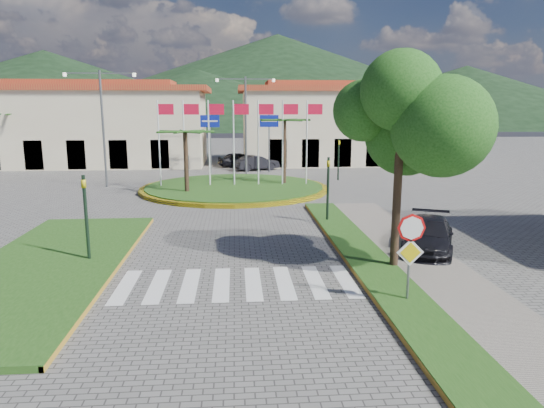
{
  "coord_description": "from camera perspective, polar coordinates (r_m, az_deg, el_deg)",
  "views": [
    {
      "loc": [
        0.09,
        -10.65,
        5.49
      ],
      "look_at": [
        1.51,
        8.0,
        1.77
      ],
      "focal_mm": 32.0,
      "sensor_mm": 36.0,
      "label": 1
    }
  ],
  "objects": [
    {
      "name": "roundabout_island",
      "position": [
        33.08,
        -4.44,
        1.96
      ],
      "size": [
        12.7,
        12.7,
        6.0
      ],
      "color": "yellow",
      "rests_on": "ground"
    },
    {
      "name": "traffic_light_right",
      "position": [
        23.34,
        6.6,
        2.42
      ],
      "size": [
        0.15,
        0.18,
        3.2
      ],
      "color": "black",
      "rests_on": "ground"
    },
    {
      "name": "hill_far_east",
      "position": [
        161.59,
        21.77,
        11.7
      ],
      "size": [
        120.0,
        120.0,
        18.0
      ],
      "primitive_type": "cone",
      "color": "black",
      "rests_on": "ground"
    },
    {
      "name": "street_lamp_west",
      "position": [
        35.83,
        -19.28,
        9.03
      ],
      "size": [
        4.8,
        0.16,
        8.0
      ],
      "color": "slate",
      "rests_on": "ground"
    },
    {
      "name": "direction_sign_east",
      "position": [
        41.76,
        -0.35,
        8.55
      ],
      "size": [
        1.6,
        0.14,
        5.2
      ],
      "color": "slate",
      "rests_on": "ground"
    },
    {
      "name": "building_left",
      "position": [
        50.67,
        -20.74,
        8.73
      ],
      "size": [
        23.32,
        9.54,
        8.05
      ],
      "color": "beige",
      "rests_on": "ground"
    },
    {
      "name": "car_dark_b",
      "position": [
        43.6,
        -1.81,
        4.87
      ],
      "size": [
        4.25,
        2.88,
        1.32
      ],
      "primitive_type": "imported",
      "rotation": [
        0.0,
        0.0,
        1.98
      ],
      "color": "black",
      "rests_on": "ground"
    },
    {
      "name": "hill_far_west",
      "position": [
        160.5,
        -25.01,
        12.18
      ],
      "size": [
        140.0,
        140.0,
        22.0
      ],
      "primitive_type": "cone",
      "color": "black",
      "rests_on": "ground"
    },
    {
      "name": "car_dark_a",
      "position": [
        46.44,
        -3.88,
        5.26
      ],
      "size": [
        4.27,
        2.95,
        1.35
      ],
      "primitive_type": "imported",
      "rotation": [
        0.0,
        0.0,
        1.95
      ],
      "color": "black",
      "rests_on": "ground"
    },
    {
      "name": "median_left",
      "position": [
        18.7,
        -24.94,
        -6.63
      ],
      "size": [
        5.0,
        14.0,
        0.18
      ],
      "primitive_type": "cube",
      "color": "#1F4B15",
      "rests_on": "ground"
    },
    {
      "name": "hill_near_back",
      "position": [
        141.03,
        -8.64,
        12.13
      ],
      "size": [
        110.0,
        110.0,
        16.0
      ],
      "primitive_type": "cone",
      "color": "black",
      "rests_on": "ground"
    },
    {
      "name": "traffic_light_far",
      "position": [
        37.66,
        7.84,
        5.73
      ],
      "size": [
        0.18,
        0.15,
        3.2
      ],
      "color": "black",
      "rests_on": "ground"
    },
    {
      "name": "building_right",
      "position": [
        49.67,
        7.27,
        9.32
      ],
      "size": [
        19.08,
        9.54,
        8.05
      ],
      "color": "beige",
      "rests_on": "ground"
    },
    {
      "name": "ground",
      "position": [
        11.98,
        -4.47,
        -16.07
      ],
      "size": [
        160.0,
        160.0,
        0.0
      ],
      "primitive_type": "plane",
      "color": "#615E5C",
      "rests_on": "ground"
    },
    {
      "name": "direction_sign_west",
      "position": [
        41.71,
        -7.29,
        8.45
      ],
      "size": [
        1.6,
        0.14,
        5.2
      ],
      "color": "slate",
      "rests_on": "ground"
    },
    {
      "name": "traffic_light_left",
      "position": [
        18.29,
        -21.07,
        -0.71
      ],
      "size": [
        0.15,
        0.18,
        3.2
      ],
      "color": "black",
      "rests_on": "ground"
    },
    {
      "name": "deciduous_tree",
      "position": [
        16.56,
        14.95,
        9.78
      ],
      "size": [
        3.6,
        3.6,
        6.8
      ],
      "color": "black",
      "rests_on": "ground"
    },
    {
      "name": "street_lamp_centre",
      "position": [
        40.67,
        -3.1,
        9.82
      ],
      "size": [
        4.8,
        0.16,
        8.0
      ],
      "color": "slate",
      "rests_on": "ground"
    },
    {
      "name": "white_van",
      "position": [
        47.19,
        -11.98,
        5.15
      ],
      "size": [
        5.39,
        3.65,
        1.37
      ],
      "primitive_type": "imported",
      "rotation": [
        0.0,
        0.0,
        1.27
      ],
      "color": "silver",
      "rests_on": "ground"
    },
    {
      "name": "sidewalk_right",
      "position": [
        14.97,
        19.6,
        -10.65
      ],
      "size": [
        4.0,
        28.0,
        0.15
      ],
      "primitive_type": "cube",
      "color": "gray",
      "rests_on": "ground"
    },
    {
      "name": "car_side_right",
      "position": [
        19.74,
        17.89,
        -3.52
      ],
      "size": [
        3.46,
        4.81,
        1.29
      ],
      "primitive_type": "imported",
      "rotation": [
        0.0,
        0.0,
        -0.42
      ],
      "color": "black",
      "rests_on": "ground"
    },
    {
      "name": "stop_sign",
      "position": [
        13.99,
        15.98,
        -4.53
      ],
      "size": [
        0.8,
        0.11,
        2.65
      ],
      "color": "slate",
      "rests_on": "ground"
    },
    {
      "name": "crosswalk",
      "position": [
        15.64,
        -4.46,
        -9.32
      ],
      "size": [
        8.0,
        3.0,
        0.01
      ],
      "primitive_type": "cube",
      "color": "silver",
      "rests_on": "ground"
    },
    {
      "name": "hill_far_mid",
      "position": [
        171.56,
        0.67,
        14.41
      ],
      "size": [
        180.0,
        180.0,
        30.0
      ],
      "primitive_type": "cone",
      "color": "black",
      "rests_on": "ground"
    },
    {
      "name": "verge_right",
      "position": [
        14.53,
        15.19,
        -10.98
      ],
      "size": [
        1.6,
        28.0,
        0.18
      ],
      "primitive_type": "cube",
      "color": "#1F4B15",
      "rests_on": "ground"
    }
  ]
}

